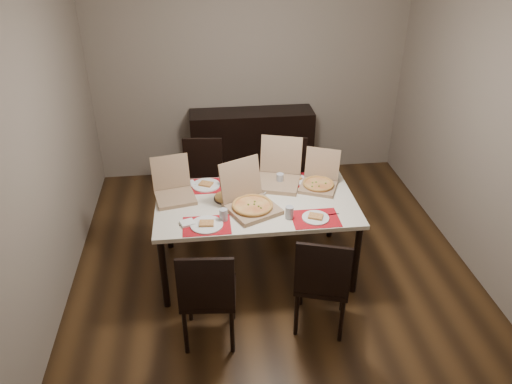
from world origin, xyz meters
The scene contains 20 objects.
ground centered at (0.00, 0.00, -0.01)m, with size 3.80×4.00×0.02m, color #412914.
room_walls centered at (0.00, 0.43, 1.73)m, with size 3.84×4.02×2.62m.
sideboard centered at (0.00, 1.78, 0.45)m, with size 1.50×0.40×0.90m, color black.
dining_table centered at (-0.16, -0.06, 0.68)m, with size 1.80×1.00×0.75m.
chair_near_left centered at (-0.64, -0.96, 0.51)m, with size 0.45×0.45×0.93m.
chair_near_right centered at (0.26, -0.92, 0.51)m, with size 0.53×0.53×0.93m.
chair_far_left centered at (-0.63, 0.87, 0.51)m, with size 0.46×0.46×0.93m.
chair_far_right centered at (0.27, 0.80, 0.51)m, with size 0.50×0.50×0.93m.
setting_near_left centered at (-0.60, -0.38, 0.77)m, with size 0.43×0.30×0.11m.
setting_near_right centered at (0.25, -0.39, 0.77)m, with size 0.48×0.30×0.11m.
setting_far_left centered at (-0.58, 0.27, 0.77)m, with size 0.50×0.30×0.11m.
setting_far_right centered at (0.21, 0.27, 0.77)m, with size 0.50×0.30×0.11m.
napkin_loose centered at (-0.18, -0.15, 0.76)m, with size 0.12×0.11×0.02m, color white.
pizza_box_center centered at (-0.22, -0.18, 0.81)m, with size 0.55×0.57×0.40m.
pizza_box_right centered at (0.46, 0.14, 0.80)m, with size 0.44×0.46×0.33m.
pizza_box_left centered at (-0.89, 0.11, 0.81)m, with size 0.41×0.44×0.35m.
pizza_box_extra centered at (0.09, 0.27, 0.81)m, with size 0.51×0.54×0.40m.
faina_plate centered at (-0.43, 0.02, 0.76)m, with size 0.23×0.23×0.03m.
dip_bowl centered at (-0.11, 0.08, 0.76)m, with size 0.10×0.10×0.03m, color white.
soda_bottle centered at (-0.95, 0.29, 0.86)m, with size 0.09×0.09×0.27m.
Camera 1 is at (-0.61, -3.88, 3.08)m, focal length 35.00 mm.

